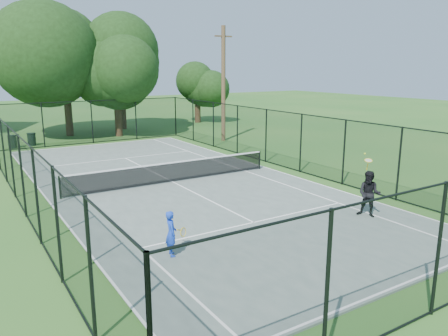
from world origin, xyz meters
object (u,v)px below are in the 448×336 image
tennis_net (172,171)px  trash_bin_right (32,139)px  utility_pole (223,84)px  trash_bin_left (12,142)px  player_black (369,194)px  player_blue (171,233)px

tennis_net → trash_bin_right: size_ratio=11.68×
tennis_net → utility_pole: utility_pole is taller
trash_bin_left → player_black: (8.94, -21.89, 0.45)m
tennis_net → utility_pole: bearing=47.0°
utility_pole → player_black: (-4.56, -17.03, -3.22)m
tennis_net → player_black: player_black is taller
trash_bin_left → utility_pole: (13.51, -4.86, 3.67)m
player_blue → player_black: size_ratio=0.60×
utility_pole → trash_bin_left: bearing=160.2°
tennis_net → player_blue: player_blue is taller
tennis_net → player_blue: 8.13m
trash_bin_right → player_blue: 21.54m
player_blue → utility_pole: bearing=53.8°
trash_bin_right → player_black: bearing=-70.9°
trash_bin_right → player_blue: bearing=-89.1°
tennis_net → trash_bin_left: size_ratio=11.71×
trash_bin_left → player_blue: bearing=-85.8°
tennis_net → player_blue: bearing=-115.7°
trash_bin_left → trash_bin_right: (1.24, 0.35, 0.00)m
trash_bin_right → player_blue: (0.33, -21.54, 0.28)m
trash_bin_right → player_black: player_black is taller
trash_bin_right → tennis_net: bearing=-74.8°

